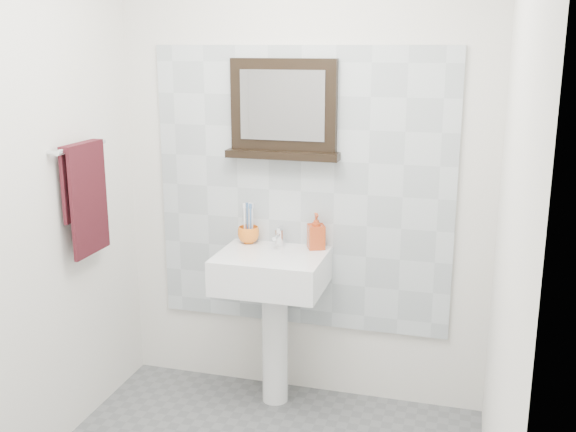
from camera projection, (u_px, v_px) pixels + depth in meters
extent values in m
cube|color=silver|center=(302.00, 172.00, 3.55)|extent=(2.00, 0.01, 2.50)
cube|color=silver|center=(55.00, 346.00, 1.50)|extent=(2.00, 0.01, 2.50)
cube|color=silver|center=(2.00, 207.00, 2.79)|extent=(0.01, 2.20, 2.50)
cube|color=silver|center=(508.00, 244.00, 2.26)|extent=(0.01, 2.20, 2.50)
cube|color=#B5BFC4|center=(301.00, 191.00, 3.56)|extent=(1.60, 0.02, 1.50)
cylinder|color=white|center=(275.00, 343.00, 3.63)|extent=(0.14, 0.14, 0.68)
cube|color=white|center=(271.00, 271.00, 3.47)|extent=(0.55, 0.44, 0.18)
cylinder|color=silver|center=(270.00, 258.00, 3.43)|extent=(0.32, 0.32, 0.02)
cylinder|color=#4C4C4F|center=(270.00, 256.00, 3.43)|extent=(0.04, 0.04, 0.00)
cylinder|color=silver|center=(279.00, 238.00, 3.58)|extent=(0.04, 0.04, 0.09)
cylinder|color=silver|center=(277.00, 236.00, 3.53)|extent=(0.02, 0.10, 0.02)
cube|color=silver|center=(280.00, 228.00, 3.58)|extent=(0.02, 0.07, 0.01)
imported|color=orange|center=(248.00, 235.00, 3.63)|extent=(0.14, 0.14, 0.09)
cylinder|color=white|center=(245.00, 224.00, 3.61)|extent=(0.01, 0.01, 0.19)
cube|color=white|center=(244.00, 206.00, 3.59)|extent=(0.01, 0.01, 0.03)
cylinder|color=#496FA7|center=(251.00, 225.00, 3.61)|extent=(0.01, 0.01, 0.19)
cube|color=#496FA7|center=(250.00, 206.00, 3.58)|extent=(0.01, 0.01, 0.03)
cylinder|color=white|center=(249.00, 223.00, 3.63)|extent=(0.01, 0.01, 0.19)
cube|color=white|center=(249.00, 205.00, 3.61)|extent=(0.01, 0.01, 0.03)
cylinder|color=#496FA7|center=(247.00, 224.00, 3.63)|extent=(0.01, 0.01, 0.19)
cube|color=#496FA7|center=(247.00, 205.00, 3.61)|extent=(0.01, 0.01, 0.03)
cylinder|color=white|center=(252.00, 224.00, 3.62)|extent=(0.01, 0.01, 0.19)
cube|color=white|center=(252.00, 205.00, 3.59)|extent=(0.01, 0.01, 0.03)
imported|color=#B12114|center=(316.00, 231.00, 3.52)|extent=(0.11, 0.11, 0.19)
cube|color=black|center=(284.00, 105.00, 3.45)|extent=(0.56, 0.06, 0.47)
cube|color=#99999E|center=(282.00, 105.00, 3.42)|extent=(0.45, 0.01, 0.36)
cube|color=black|center=(283.00, 155.00, 3.49)|extent=(0.60, 0.11, 0.04)
cylinder|color=silver|center=(81.00, 147.00, 3.22)|extent=(0.03, 0.40, 0.03)
cylinder|color=silver|center=(52.00, 153.00, 3.05)|extent=(0.05, 0.02, 0.02)
cylinder|color=silver|center=(97.00, 141.00, 3.40)|extent=(0.05, 0.02, 0.02)
cube|color=#360F14|center=(89.00, 202.00, 3.28)|extent=(0.02, 0.30, 0.52)
cube|color=#360F14|center=(80.00, 184.00, 3.27)|extent=(0.02, 0.30, 0.34)
cube|color=#360F14|center=(81.00, 146.00, 3.22)|extent=(0.06, 0.30, 0.03)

